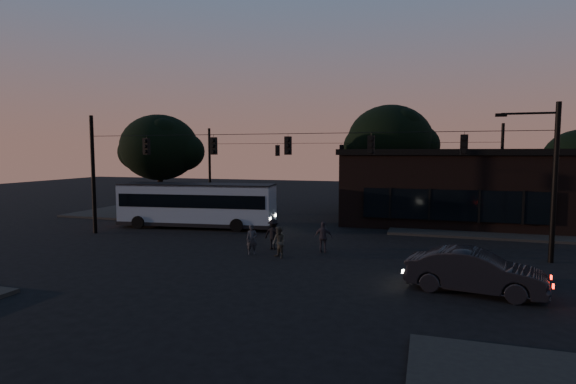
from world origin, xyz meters
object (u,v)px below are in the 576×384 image
(bus, at_px, (197,203))
(pedestrian_b, at_px, (279,242))
(pedestrian_c, at_px, (323,237))
(car, at_px, (475,271))
(pedestrian_a, at_px, (252,240))
(building, at_px, (450,186))
(pedestrian_d, at_px, (273,234))

(bus, distance_m, pedestrian_b, 10.72)
(pedestrian_b, xyz_separation_m, pedestrian_c, (1.82, 1.82, 0.03))
(car, relative_size, pedestrian_a, 3.17)
(building, xyz_separation_m, pedestrian_d, (-9.46, -13.11, -1.89))
(building, xyz_separation_m, pedestrian_b, (-8.56, -14.89, -1.93))
(car, height_order, pedestrian_a, car)
(pedestrian_b, bearing_deg, pedestrian_a, -153.21)
(building, distance_m, pedestrian_d, 16.28)
(pedestrian_c, height_order, pedestrian_d, pedestrian_d)
(building, xyz_separation_m, pedestrian_a, (-10.11, -14.59, -1.94))
(pedestrian_c, distance_m, pedestrian_d, 2.73)
(car, distance_m, pedestrian_b, 9.18)
(bus, relative_size, pedestrian_c, 6.85)
(building, height_order, car, building)
(building, xyz_separation_m, car, (0.09, -17.97, -1.91))
(car, xyz_separation_m, pedestrian_d, (-9.56, 4.86, 0.02))
(bus, bearing_deg, building, 19.00)
(car, relative_size, pedestrian_b, 3.12)
(pedestrian_c, bearing_deg, building, -122.13)
(pedestrian_d, bearing_deg, pedestrian_b, 129.20)
(building, distance_m, bus, 18.67)
(building, bearing_deg, pedestrian_c, -117.27)
(building, bearing_deg, bus, -154.29)
(pedestrian_b, height_order, pedestrian_d, pedestrian_d)
(building, distance_m, pedestrian_b, 17.28)
(pedestrian_a, xyz_separation_m, pedestrian_c, (3.37, 1.52, 0.04))
(bus, relative_size, pedestrian_d, 6.72)
(building, relative_size, pedestrian_b, 9.89)
(car, bearing_deg, bus, 69.80)
(bus, distance_m, pedestrian_c, 11.26)
(pedestrian_a, relative_size, pedestrian_c, 0.95)
(car, xyz_separation_m, pedestrian_b, (-8.65, 3.08, -0.02))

